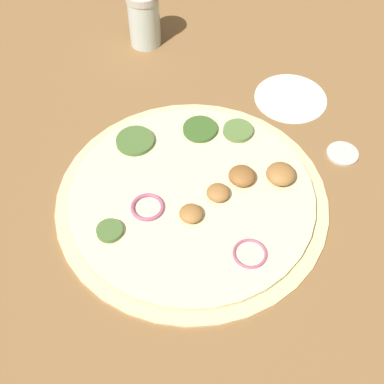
{
  "coord_description": "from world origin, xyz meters",
  "views": [
    {
      "loc": [
        0.15,
        0.39,
        0.57
      ],
      "look_at": [
        0.0,
        0.0,
        0.02
      ],
      "focal_mm": 50.0,
      "sensor_mm": 36.0,
      "label": 1
    }
  ],
  "objects": [
    {
      "name": "ground_plane",
      "position": [
        0.0,
        0.0,
        0.0
      ],
      "size": [
        3.0,
        3.0,
        0.0
      ],
      "primitive_type": "plane",
      "color": "brown"
    },
    {
      "name": "spice_jar",
      "position": [
        -0.04,
        -0.34,
        0.05
      ],
      "size": [
        0.05,
        0.05,
        0.09
      ],
      "color": "silver",
      "rests_on": "ground_plane"
    },
    {
      "name": "pizza",
      "position": [
        -0.0,
        -0.0,
        0.01
      ],
      "size": [
        0.36,
        0.36,
        0.03
      ],
      "color": "beige",
      "rests_on": "ground_plane"
    },
    {
      "name": "loose_cap",
      "position": [
        -0.23,
        -0.0,
        0.0
      ],
      "size": [
        0.04,
        0.04,
        0.01
      ],
      "color": "beige",
      "rests_on": "ground_plane"
    },
    {
      "name": "flour_patch",
      "position": [
        -0.21,
        -0.13,
        0.0
      ],
      "size": [
        0.11,
        0.11,
        0.0
      ],
      "color": "white",
      "rests_on": "ground_plane"
    }
  ]
}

